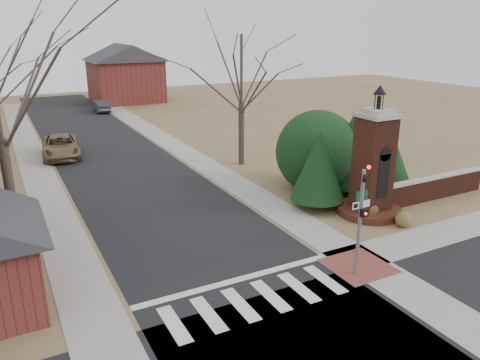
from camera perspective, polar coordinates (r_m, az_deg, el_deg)
ground at (r=16.23m, az=3.37°, el=-15.78°), size 120.00×120.00×0.00m
main_street at (r=35.37m, az=-15.33°, el=2.74°), size 8.00×70.00×0.01m
crosswalk_zone at (r=16.80m, az=1.92°, el=-14.42°), size 8.00×2.20×0.02m
stop_bar at (r=17.92m, az=-0.51°, el=-12.13°), size 8.00×0.35×0.02m
sidewalk_right_main at (r=36.76m, az=-7.42°, el=3.83°), size 2.00×60.00×0.02m
sidewalk_left at (r=34.71m, az=-23.69°, el=1.54°), size 2.00×60.00×0.02m
curb_apron at (r=19.44m, az=14.21°, el=-10.14°), size 2.40×2.40×0.02m
traffic_signal_pole at (r=17.77m, az=14.55°, el=-3.77°), size 0.28×0.41×4.50m
sign_post at (r=19.79m, az=14.48°, el=-3.46°), size 0.90×0.07×2.75m
brick_gate_monument at (r=24.01m, az=15.84°, el=0.82°), size 3.20×3.20×6.47m
brick_garden_wall at (r=27.65m, az=22.39°, el=-0.88°), size 7.50×0.50×1.30m
house_distant_right at (r=61.56m, az=-13.86°, el=12.69°), size 8.80×8.80×7.30m
evergreen_near at (r=24.29m, az=9.54°, el=1.80°), size 2.80×2.80×4.10m
evergreen_mid at (r=27.14m, az=13.64°, el=3.93°), size 3.40×3.40×4.70m
evergreen_far at (r=27.97m, az=17.97°, el=2.48°), size 2.40×2.40×3.30m
evergreen_mass at (r=27.23m, az=9.43°, el=3.82°), size 4.80×4.80×4.80m
bare_tree_3 at (r=31.17m, az=0.18°, el=13.87°), size 7.00×7.00×9.70m
pickup_truck at (r=36.44m, az=-21.01°, el=3.84°), size 3.07×5.71×1.52m
distant_car at (r=54.60m, az=-16.59°, el=8.64°), size 1.46×4.02×1.32m
dry_shrub_left at (r=24.02m, az=15.43°, el=-3.43°), size 0.94×0.94×0.94m
dry_shrub_right at (r=23.50m, az=19.31°, el=-4.52°), size 0.78×0.78×0.78m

